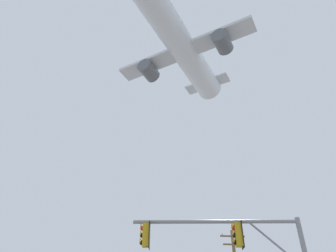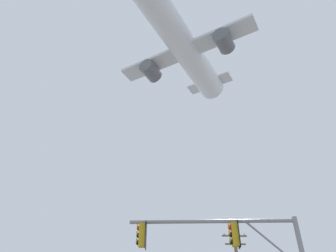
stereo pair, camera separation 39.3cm
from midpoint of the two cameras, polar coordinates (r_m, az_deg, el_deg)
airplane at (r=49.20m, az=2.92°, el=14.12°), size 19.65×25.46×7.69m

